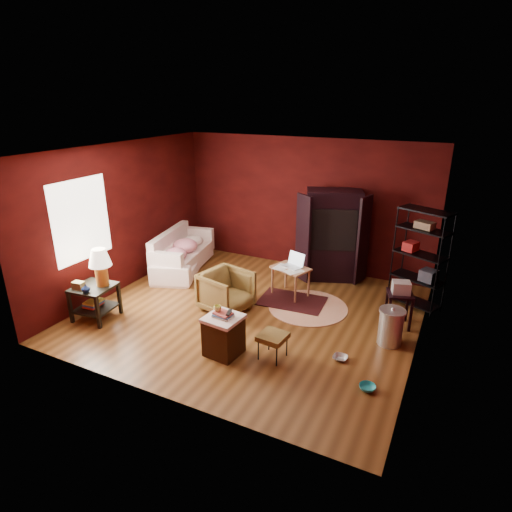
{
  "coord_description": "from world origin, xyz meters",
  "views": [
    {
      "loc": [
        3.06,
        -5.96,
        3.6
      ],
      "look_at": [
        0.0,
        0.2,
        1.0
      ],
      "focal_mm": 30.0,
      "sensor_mm": 36.0,
      "label": 1
    }
  ],
  "objects": [
    {
      "name": "laptop_desk",
      "position": [
        0.36,
        0.96,
        0.51
      ],
      "size": [
        0.79,
        0.68,
        0.83
      ],
      "rotation": [
        0.0,
        0.0,
        -0.34
      ],
      "color": "#B87B54",
      "rests_on": "ground"
    },
    {
      "name": "rug_oriental",
      "position": [
        0.49,
        0.72,
        0.02
      ],
      "size": [
        1.25,
        0.88,
        0.01
      ],
      "rotation": [
        0.0,
        0.0,
        0.08
      ],
      "color": "#471316",
      "rests_on": "ground"
    },
    {
      "name": "wire_shelving",
      "position": [
        2.54,
        1.52,
        0.99
      ],
      "size": [
        0.96,
        0.7,
        1.81
      ],
      "rotation": [
        0.0,
        0.0,
        -0.41
      ],
      "color": "black",
      "rests_on": "ground"
    },
    {
      "name": "room",
      "position": [
        -0.04,
        -0.01,
        1.4
      ],
      "size": [
        5.54,
        5.04,
        2.84
      ],
      "color": "brown",
      "rests_on": "ground"
    },
    {
      "name": "rug_round",
      "position": [
        0.83,
        0.63,
        0.01
      ],
      "size": [
        1.45,
        1.45,
        0.01
      ],
      "rotation": [
        0.0,
        0.0,
        0.02
      ],
      "color": "#F2E5C9",
      "rests_on": "ground"
    },
    {
      "name": "sofa_cushions",
      "position": [
        -2.26,
        1.1,
        0.39
      ],
      "size": [
        1.11,
        1.99,
        0.79
      ],
      "rotation": [
        0.0,
        0.0,
        0.2
      ],
      "color": "white",
      "rests_on": "sofa"
    },
    {
      "name": "small_stand",
      "position": [
        2.37,
        0.68,
        0.59
      ],
      "size": [
        0.5,
        0.5,
        0.79
      ],
      "rotation": [
        0.0,
        0.0,
        0.31
      ],
      "color": "black",
      "rests_on": "ground"
    },
    {
      "name": "mug",
      "position": [
        0.13,
        -1.3,
        0.74
      ],
      "size": [
        0.12,
        0.1,
        0.11
      ],
      "primitive_type": "imported",
      "rotation": [
        0.0,
        0.0,
        -0.09
      ],
      "color": "#E0DC6D",
      "rests_on": "hamper"
    },
    {
      "name": "pet_bowl_turquoise",
      "position": [
        2.32,
        -1.2,
        0.11
      ],
      "size": [
        0.22,
        0.08,
        0.22
      ],
      "primitive_type": "imported",
      "rotation": [
        0.0,
        0.0,
        -0.07
      ],
      "color": "#2AB9C6",
      "rests_on": "ground"
    },
    {
      "name": "side_table",
      "position": [
        -2.23,
        -1.28,
        0.74
      ],
      "size": [
        0.69,
        0.69,
        1.24
      ],
      "rotation": [
        0.0,
        0.0,
        0.11
      ],
      "color": "black",
      "rests_on": "ground"
    },
    {
      "name": "sofa",
      "position": [
        -2.28,
        1.15,
        0.41
      ],
      "size": [
        1.32,
        2.19,
        0.82
      ],
      "primitive_type": "imported",
      "rotation": [
        0.0,
        0.0,
        1.93
      ],
      "color": "white",
      "rests_on": "ground"
    },
    {
      "name": "trash_can",
      "position": [
        2.36,
        0.06,
        0.29
      ],
      "size": [
        0.41,
        0.41,
        0.63
      ],
      "rotation": [
        0.0,
        0.0,
        0.03
      ],
      "color": "white",
      "rests_on": "ground"
    },
    {
      "name": "pet_bowl_steel",
      "position": [
        1.81,
        -0.7,
        0.11
      ],
      "size": [
        0.21,
        0.06,
        0.21
      ],
      "primitive_type": "imported",
      "rotation": [
        0.0,
        0.0,
        0.01
      ],
      "color": "silver",
      "rests_on": "ground"
    },
    {
      "name": "tv_armoire",
      "position": [
        0.78,
        2.09,
        0.97
      ],
      "size": [
        1.37,
        1.07,
        1.86
      ],
      "rotation": [
        0.0,
        0.0,
        0.36
      ],
      "color": "black",
      "rests_on": "ground"
    },
    {
      "name": "vase",
      "position": [
        -2.21,
        -1.56,
        0.66
      ],
      "size": [
        0.18,
        0.19,
        0.14
      ],
      "primitive_type": "imported",
      "rotation": [
        0.0,
        0.0,
        0.42
      ],
      "color": "#0D1B45",
      "rests_on": "side_table"
    },
    {
      "name": "armchair",
      "position": [
        -0.44,
        -0.09,
        0.4
      ],
      "size": [
        0.87,
        0.91,
        0.79
      ],
      "primitive_type": "imported",
      "rotation": [
        0.0,
        0.0,
        1.35
      ],
      "color": "black",
      "rests_on": "ground"
    },
    {
      "name": "footstool",
      "position": [
        0.91,
        -1.09,
        0.34
      ],
      "size": [
        0.41,
        0.41,
        0.39
      ],
      "rotation": [
        0.0,
        0.0,
        -0.1
      ],
      "color": "black",
      "rests_on": "ground"
    },
    {
      "name": "hamper",
      "position": [
        0.22,
        -1.3,
        0.32
      ],
      "size": [
        0.55,
        0.55,
        0.7
      ],
      "rotation": [
        0.0,
        0.0,
        -0.1
      ],
      "color": "#3E220E",
      "rests_on": "ground"
    }
  ]
}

